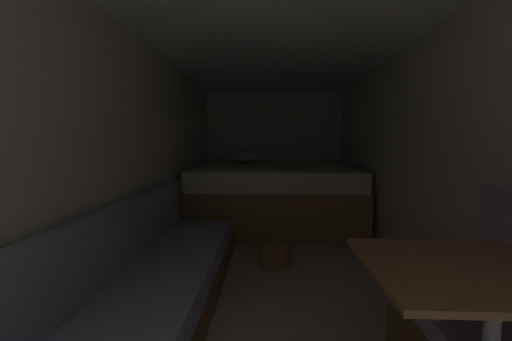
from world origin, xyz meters
name	(u,v)px	position (x,y,z in m)	size (l,w,h in m)	color
ground_plane	(277,274)	(0.00, 2.07, 0.00)	(7.55, 7.55, 0.00)	#B2A893
wall_back	(273,150)	(0.00, 4.87, 1.06)	(2.51, 0.05, 2.12)	beige
wall_left	(143,160)	(-1.23, 2.07, 1.06)	(0.05, 5.55, 2.12)	beige
wall_right	(418,161)	(1.23, 2.07, 1.06)	(0.05, 5.55, 2.12)	beige
ceiling_slab	(279,35)	(0.00, 2.07, 2.14)	(2.51, 5.55, 0.05)	white
bed	(274,195)	(0.00, 3.86, 0.43)	(2.29, 1.90, 1.03)	#9E7247
sofa_left	(141,298)	(-0.88, 1.15, 0.24)	(0.72, 3.04, 0.79)	brown
dinette_table	(463,293)	(0.66, 0.49, 0.66)	(0.72, 0.63, 0.76)	brown
wicker_basket	(275,253)	(-0.01, 2.29, 0.11)	(0.32, 0.32, 0.23)	olive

